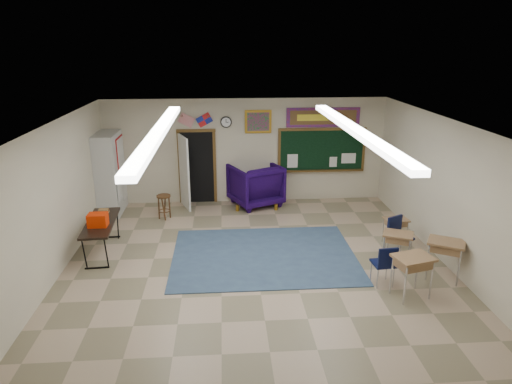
{
  "coord_description": "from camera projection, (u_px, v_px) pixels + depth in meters",
  "views": [
    {
      "loc": [
        -0.63,
        -8.27,
        4.51
      ],
      "look_at": [
        0.08,
        1.5,
        1.25
      ],
      "focal_mm": 32.0,
      "sensor_mm": 36.0,
      "label": 1
    }
  ],
  "objects": [
    {
      "name": "student_desk_back_left",
      "position": [
        412.0,
        274.0,
        8.32
      ],
      "size": [
        0.79,
        0.67,
        0.81
      ],
      "rotation": [
        0.0,
        0.0,
        0.26
      ],
      "color": "#9A7548",
      "rests_on": "floor"
    },
    {
      "name": "student_chair_desk_a",
      "position": [
        383.0,
        264.0,
        8.76
      ],
      "size": [
        0.45,
        0.45,
        0.85
      ],
      "primitive_type": null,
      "rotation": [
        0.0,
        0.0,
        3.21
      ],
      "color": "black",
      "rests_on": "floor"
    },
    {
      "name": "wall_clock",
      "position": [
        226.0,
        122.0,
        12.74
      ],
      "size": [
        0.32,
        0.05,
        0.32
      ],
      "color": "black",
      "rests_on": "back_wall"
    },
    {
      "name": "back_wall",
      "position": [
        246.0,
        151.0,
        13.08
      ],
      "size": [
        8.0,
        0.04,
        3.0
      ],
      "primitive_type": "cube",
      "color": "beige",
      "rests_on": "floor"
    },
    {
      "name": "framed_art_print",
      "position": [
        258.0,
        122.0,
        12.8
      ],
      "size": [
        0.75,
        0.05,
        0.65
      ],
      "color": "#A77820",
      "rests_on": "back_wall"
    },
    {
      "name": "student_desk_front_left",
      "position": [
        397.0,
        247.0,
        9.55
      ],
      "size": [
        0.73,
        0.65,
        0.71
      ],
      "rotation": [
        0.0,
        0.0,
        -0.43
      ],
      "color": "#9A7548",
      "rests_on": "floor"
    },
    {
      "name": "front_wall",
      "position": [
        292.0,
        357.0,
        4.56
      ],
      "size": [
        8.0,
        0.04,
        3.0
      ],
      "primitive_type": "cube",
      "color": "beige",
      "rests_on": "floor"
    },
    {
      "name": "wingback_armchair",
      "position": [
        255.0,
        185.0,
        13.05
      ],
      "size": [
        1.7,
        1.72,
        1.19
      ],
      "primitive_type": "imported",
      "rotation": [
        0.0,
        0.0,
        3.56
      ],
      "color": "#160535",
      "rests_on": "floor"
    },
    {
      "name": "folding_table",
      "position": [
        102.0,
        236.0,
        10.1
      ],
      "size": [
        0.71,
        1.82,
        1.01
      ],
      "rotation": [
        0.0,
        0.0,
        0.06
      ],
      "color": "black",
      "rests_on": "floor"
    },
    {
      "name": "area_rug",
      "position": [
        264.0,
        255.0,
        10.06
      ],
      "size": [
        4.0,
        3.0,
        0.02
      ],
      "primitive_type": "cube",
      "color": "#37516A",
      "rests_on": "floor"
    },
    {
      "name": "wall_flags",
      "position": [
        195.0,
        118.0,
        12.61
      ],
      "size": [
        1.16,
        0.06,
        0.7
      ],
      "primitive_type": null,
      "color": "red",
      "rests_on": "back_wall"
    },
    {
      "name": "student_desk_front_right",
      "position": [
        395.0,
        230.0,
        10.55
      ],
      "size": [
        0.56,
        0.44,
        0.63
      ],
      "rotation": [
        0.0,
        0.0,
        0.1
      ],
      "color": "#9A7548",
      "rests_on": "floor"
    },
    {
      "name": "chalkboard",
      "position": [
        322.0,
        151.0,
        13.2
      ],
      "size": [
        2.55,
        0.14,
        1.3
      ],
      "color": "brown",
      "rests_on": "back_wall"
    },
    {
      "name": "right_wall",
      "position": [
        457.0,
        199.0,
        9.09
      ],
      "size": [
        0.04,
        9.0,
        3.0
      ],
      "primitive_type": "cube",
      "color": "beige",
      "rests_on": "floor"
    },
    {
      "name": "fluorescent_strips",
      "position": [
        258.0,
        131.0,
        8.36
      ],
      "size": [
        3.86,
        6.0,
        0.1
      ],
      "primitive_type": null,
      "color": "white",
      "rests_on": "ceiling"
    },
    {
      "name": "ceiling",
      "position": [
        258.0,
        127.0,
        8.34
      ],
      "size": [
        8.0,
        9.0,
        0.04
      ],
      "primitive_type": "cube",
      "color": "silver",
      "rests_on": "back_wall"
    },
    {
      "name": "doorway",
      "position": [
        194.0,
        168.0,
        12.97
      ],
      "size": [
        1.1,
        0.89,
        2.16
      ],
      "color": "black",
      "rests_on": "back_wall"
    },
    {
      "name": "wooden_stool",
      "position": [
        164.0,
        207.0,
        12.07
      ],
      "size": [
        0.37,
        0.37,
        0.65
      ],
      "color": "#543319",
      "rests_on": "floor"
    },
    {
      "name": "student_desk_back_right",
      "position": [
        444.0,
        258.0,
        8.96
      ],
      "size": [
        0.84,
        0.78,
        0.81
      ],
      "rotation": [
        0.0,
        0.0,
        -0.52
      ],
      "color": "#9A7548",
      "rests_on": "floor"
    },
    {
      "name": "storage_cabinet",
      "position": [
        110.0,
        173.0,
        12.33
      ],
      "size": [
        0.59,
        1.25,
        2.2
      ],
      "color": "#B6B7B2",
      "rests_on": "floor"
    },
    {
      "name": "student_chair_reading",
      "position": [
        243.0,
        193.0,
        13.0
      ],
      "size": [
        0.45,
        0.45,
        0.75
      ],
      "primitive_type": null,
      "rotation": [
        0.0,
        0.0,
        3.37
      ],
      "color": "black",
      "rests_on": "floor"
    },
    {
      "name": "student_chair_desk_b",
      "position": [
        400.0,
        239.0,
        9.82
      ],
      "size": [
        0.61,
        0.61,
        0.91
      ],
      "primitive_type": null,
      "rotation": [
        0.0,
        0.0,
        0.47
      ],
      "color": "black",
      "rests_on": "floor"
    },
    {
      "name": "bulletin_board",
      "position": [
        323.0,
        117.0,
        12.89
      ],
      "size": [
        2.1,
        0.05,
        0.55
      ],
      "color": "#B4200F",
      "rests_on": "back_wall"
    },
    {
      "name": "floor",
      "position": [
        258.0,
        274.0,
        9.29
      ],
      "size": [
        9.0,
        9.0,
        0.0
      ],
      "primitive_type": "plane",
      "color": "tan",
      "rests_on": "ground"
    },
    {
      "name": "left_wall",
      "position": [
        45.0,
        210.0,
        8.54
      ],
      "size": [
        0.04,
        9.0,
        3.0
      ],
      "primitive_type": "cube",
      "color": "beige",
      "rests_on": "floor"
    }
  ]
}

